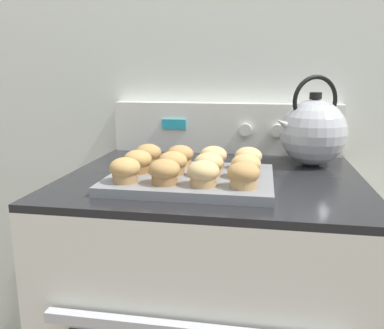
% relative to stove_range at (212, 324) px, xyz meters
% --- Properties ---
extents(wall_back, '(8.00, 0.05, 2.40)m').
position_rel_stove_range_xyz_m(wall_back, '(0.00, 0.37, 0.73)').
color(wall_back, silver).
rests_on(wall_back, ground_plane).
extents(stove_range, '(0.79, 0.72, 0.93)m').
position_rel_stove_range_xyz_m(stove_range, '(0.00, 0.00, 0.00)').
color(stove_range, silver).
rests_on(stove_range, ground_plane).
extents(control_panel, '(0.78, 0.07, 0.17)m').
position_rel_stove_range_xyz_m(control_panel, '(0.00, 0.32, 0.55)').
color(control_panel, silver).
rests_on(control_panel, stove_range).
extents(muffin_pan, '(0.41, 0.31, 0.02)m').
position_rel_stove_range_xyz_m(muffin_pan, '(-0.05, -0.11, 0.48)').
color(muffin_pan, slate).
rests_on(muffin_pan, stove_range).
extents(muffin_r0_c0, '(0.07, 0.07, 0.06)m').
position_rel_stove_range_xyz_m(muffin_r0_c0, '(-0.18, -0.20, 0.52)').
color(muffin_r0_c0, '#A37A4C').
rests_on(muffin_r0_c0, muffin_pan).
extents(muffin_r0_c1, '(0.07, 0.07, 0.06)m').
position_rel_stove_range_xyz_m(muffin_r0_c1, '(-0.09, -0.20, 0.52)').
color(muffin_r0_c1, olive).
rests_on(muffin_r0_c1, muffin_pan).
extents(muffin_r0_c2, '(0.07, 0.07, 0.06)m').
position_rel_stove_range_xyz_m(muffin_r0_c2, '(0.00, -0.20, 0.52)').
color(muffin_r0_c2, tan).
rests_on(muffin_r0_c2, muffin_pan).
extents(muffin_r0_c3, '(0.07, 0.07, 0.06)m').
position_rel_stove_range_xyz_m(muffin_r0_c3, '(0.09, -0.20, 0.52)').
color(muffin_r0_c3, tan).
rests_on(muffin_r0_c3, muffin_pan).
extents(muffin_r1_c0, '(0.07, 0.07, 0.06)m').
position_rel_stove_range_xyz_m(muffin_r1_c0, '(-0.18, -0.10, 0.52)').
color(muffin_r1_c0, olive).
rests_on(muffin_r1_c0, muffin_pan).
extents(muffin_r1_c1, '(0.07, 0.07, 0.06)m').
position_rel_stove_range_xyz_m(muffin_r1_c1, '(-0.09, -0.11, 0.52)').
color(muffin_r1_c1, '#A37A4C').
rests_on(muffin_r1_c1, muffin_pan).
extents(muffin_r1_c2, '(0.07, 0.07, 0.06)m').
position_rel_stove_range_xyz_m(muffin_r1_c2, '(-0.00, -0.11, 0.52)').
color(muffin_r1_c2, tan).
rests_on(muffin_r1_c2, muffin_pan).
extents(muffin_r1_c3, '(0.07, 0.07, 0.06)m').
position_rel_stove_range_xyz_m(muffin_r1_c3, '(0.09, -0.11, 0.52)').
color(muffin_r1_c3, olive).
rests_on(muffin_r1_c3, muffin_pan).
extents(muffin_r2_c0, '(0.07, 0.07, 0.06)m').
position_rel_stove_range_xyz_m(muffin_r2_c0, '(-0.18, -0.01, 0.52)').
color(muffin_r2_c0, '#A37A4C').
rests_on(muffin_r2_c0, muffin_pan).
extents(muffin_r2_c1, '(0.07, 0.07, 0.06)m').
position_rel_stove_range_xyz_m(muffin_r2_c1, '(-0.09, -0.02, 0.52)').
color(muffin_r2_c1, tan).
rests_on(muffin_r2_c1, muffin_pan).
extents(muffin_r2_c2, '(0.07, 0.07, 0.06)m').
position_rel_stove_range_xyz_m(muffin_r2_c2, '(0.00, -0.02, 0.52)').
color(muffin_r2_c2, olive).
rests_on(muffin_r2_c2, muffin_pan).
extents(muffin_r2_c3, '(0.07, 0.07, 0.06)m').
position_rel_stove_range_xyz_m(muffin_r2_c3, '(0.09, -0.01, 0.52)').
color(muffin_r2_c3, '#A37A4C').
rests_on(muffin_r2_c3, muffin_pan).
extents(tea_kettle, '(0.23, 0.20, 0.27)m').
position_rel_stove_range_xyz_m(tea_kettle, '(0.27, 0.16, 0.57)').
color(tea_kettle, '#ADAFB5').
rests_on(tea_kettle, stove_range).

